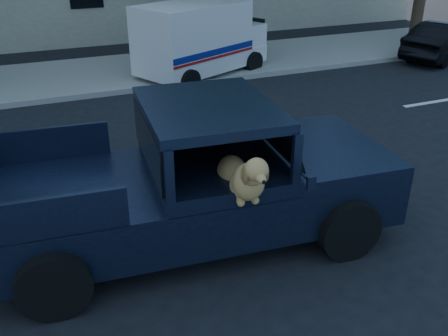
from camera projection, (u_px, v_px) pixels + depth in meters
name	position (u px, v px, depth m)	size (l,w,h in m)	color
ground	(177.00, 239.00, 7.42)	(120.00, 120.00, 0.00)	black
far_sidewalk	(82.00, 76.00, 14.99)	(60.00, 4.00, 0.15)	gray
lane_stripes	(216.00, 137.00, 10.93)	(21.60, 0.14, 0.01)	silver
pickup_truck	(185.00, 197.00, 7.15)	(5.95, 3.21, 2.06)	black
mail_truck	(200.00, 46.00, 14.77)	(4.39, 3.35, 2.19)	silver
parked_sedan	(445.00, 41.00, 16.92)	(3.78, 1.32, 1.25)	black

